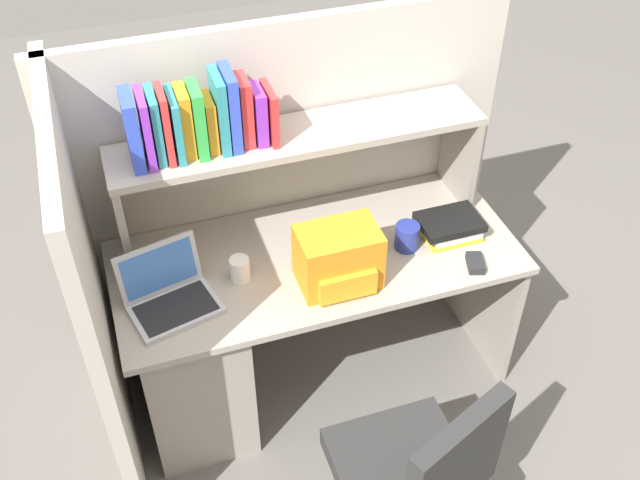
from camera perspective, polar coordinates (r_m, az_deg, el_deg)
ground_plane at (r=3.47m, az=-0.27°, el=-10.10°), size 8.00×8.00×0.00m
desk at (r=3.11m, az=-7.17°, el=-7.14°), size 1.60×0.70×0.73m
cubicle_partition_rear at (r=3.19m, az=-2.46°, el=3.80°), size 1.84×0.05×1.55m
cubicle_partition_left at (r=2.80m, az=-16.79°, el=-4.80°), size 0.05×1.06×1.55m
overhead_hutch at (r=2.87m, az=-1.60°, el=6.61°), size 1.44×0.28×0.45m
reference_books_on_shelf at (r=2.68m, az=-9.32°, el=9.08°), size 0.52×0.18×0.29m
laptop at (r=2.77m, az=-11.48°, el=-4.05°), size 0.36×0.32×0.22m
backpack at (r=2.75m, az=1.44°, el=-1.43°), size 0.30×0.23×0.24m
computer_mouse at (r=2.94m, az=11.80°, el=-1.74°), size 0.09×0.12×0.03m
paper_cup at (r=2.83m, az=-6.16°, el=-2.23°), size 0.08×0.08×0.10m
snack_canister at (r=2.96m, az=6.67°, el=0.26°), size 0.10×0.10×0.11m
desk_book_stack at (r=3.05m, az=9.89°, el=1.07°), size 0.25×0.19×0.08m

